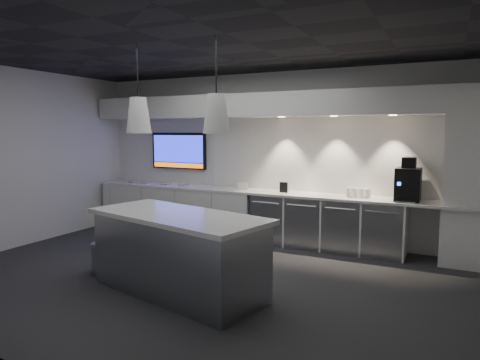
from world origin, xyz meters
The scene contains 27 objects.
floor centered at (0.00, 0.00, 0.00)m, with size 7.00×7.00×0.00m, color #292A2C.
ceiling centered at (0.00, 0.00, 3.00)m, with size 7.00×7.00×0.00m, color black.
wall_back centered at (0.00, 2.50, 1.50)m, with size 7.00×7.00×0.00m, color silver.
wall_front centered at (0.00, -2.50, 1.50)m, with size 7.00×7.00×0.00m, color silver.
wall_left centered at (-3.50, 0.00, 1.50)m, with size 7.00×7.00×0.00m, color silver.
back_counter centered at (0.00, 2.17, 0.88)m, with size 6.80×0.65×0.04m, color white.
left_base_cabinets centered at (-1.75, 2.17, 0.43)m, with size 3.30×0.63×0.86m, color white.
fridge_unit_a centered at (0.25, 2.17, 0.42)m, with size 0.60×0.61×0.85m, color gray.
fridge_unit_b centered at (0.88, 2.17, 0.42)m, with size 0.60×0.61×0.85m, color gray.
fridge_unit_c centered at (1.51, 2.17, 0.42)m, with size 0.60×0.61×0.85m, color gray.
fridge_unit_d centered at (2.14, 2.17, 0.42)m, with size 0.60×0.61×0.85m, color gray.
backsplash centered at (1.20, 2.48, 1.55)m, with size 4.60×0.03×1.30m, color white.
soffit centered at (0.00, 2.20, 2.40)m, with size 6.90×0.60×0.40m, color white.
column centered at (3.20, 2.20, 1.30)m, with size 0.55×0.55×2.60m, color white.
wall_tv centered at (-1.90, 2.45, 1.56)m, with size 1.25×0.07×0.72m.
island centered at (0.11, -0.53, 0.49)m, with size 2.46×1.48×0.97m.
bin centered at (-1.24, -0.40, 0.21)m, with size 0.30×0.30×0.42m, color gray.
coffee_machine centered at (2.46, 2.20, 1.17)m, with size 0.36×0.53×0.66m.
sign_black centered at (0.46, 2.16, 0.99)m, with size 0.14×0.02×0.18m, color black.
sign_white centered at (-0.32, 2.12, 0.97)m, with size 0.18×0.02×0.14m, color white.
cup_cluster centered at (1.72, 2.18, 0.97)m, with size 0.37×0.17×0.15m, color white, non-canonical shape.
tray_a centered at (-2.80, 2.12, 0.91)m, with size 0.16×0.16×0.03m, color #9E9E9E.
tray_b centered at (-2.48, 2.10, 0.91)m, with size 0.16×0.16×0.03m, color #9E9E9E.
tray_c centered at (-2.00, 2.13, 0.91)m, with size 0.16×0.16×0.03m, color #9E9E9E.
tray_d centered at (-1.61, 2.17, 0.91)m, with size 0.16×0.16×0.03m, color #9E9E9E.
pendant_left centered at (-0.44, -0.53, 2.15)m, with size 0.31×0.31×1.14m.
pendant_right centered at (0.66, -0.53, 2.15)m, with size 0.31×0.31×1.14m.
Camera 1 is at (3.02, -4.72, 1.97)m, focal length 32.00 mm.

